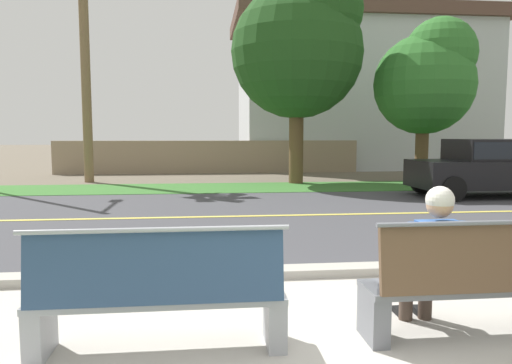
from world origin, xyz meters
The scene contains 14 objects.
ground_plane centered at (0.00, 8.00, 0.00)m, with size 140.00×140.00×0.00m, color #665B4C.
sidewalk_pavement centered at (0.00, 0.40, 0.01)m, with size 44.00×3.60×0.01m, color #B7B2A8.
curb_edge centered at (0.00, 2.35, 0.06)m, with size 44.00×0.30×0.11m, color #ADA89E.
street_asphalt centered at (0.00, 6.50, 0.00)m, with size 52.00×8.00×0.01m, color #424247.
road_centre_line centered at (0.00, 6.50, 0.01)m, with size 48.00×0.14×0.01m, color #E0CC4C.
far_verge_grass centered at (0.00, 11.74, 0.01)m, with size 48.00×2.80×0.02m, color #38702D.
bench_left centered at (-1.28, 0.49, 0.46)m, with size 1.91×0.48×1.01m.
bench_right centered at (1.28, 0.49, 0.46)m, with size 1.91×0.48×1.01m.
seated_person_blue centered at (0.93, 0.66, 0.68)m, with size 0.52×0.68×1.25m.
car_black_near centered at (6.76, 8.90, 0.85)m, with size 4.30×1.86×1.54m.
shade_tree_far_left centered at (2.29, 12.82, 4.70)m, with size 4.39×4.39×7.24m.
shade_tree_left centered at (6.53, 12.44, 3.57)m, with size 3.33×3.33×5.50m.
garden_wall centered at (-0.74, 17.64, 0.70)m, with size 13.00×0.36×1.40m, color gray.
house_across_street centered at (6.91, 20.83, 3.81)m, with size 12.73×6.91×7.53m.
Camera 1 is at (-0.93, -3.01, 1.66)m, focal length 33.39 mm.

